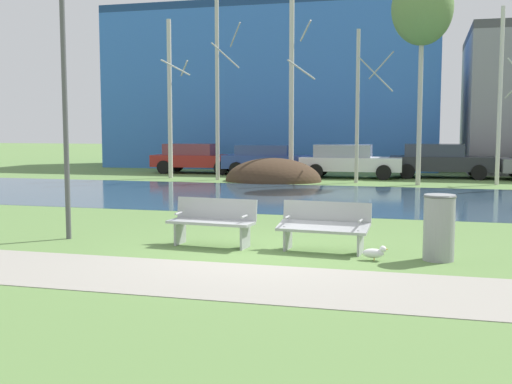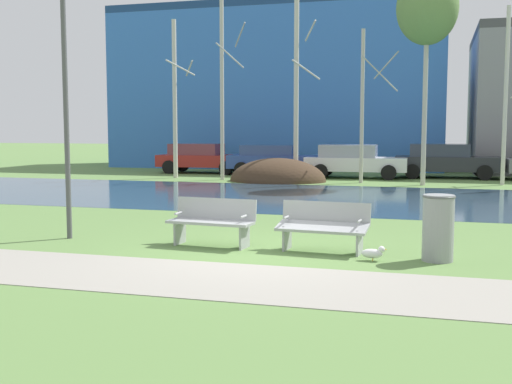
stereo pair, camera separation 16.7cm
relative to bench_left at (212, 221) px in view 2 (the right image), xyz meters
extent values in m
plane|color=#5B7F42|center=(1.03, 9.47, -0.47)|extent=(120.00, 120.00, 0.00)
cube|color=gray|center=(1.03, -2.49, -0.47)|extent=(60.00, 2.18, 0.01)
cube|color=#2D475B|center=(1.03, 8.68, -0.47)|extent=(80.00, 8.49, 0.01)
ellipsoid|color=#423021|center=(-2.31, 14.31, -0.47)|extent=(4.00, 3.02, 1.91)
cube|color=#9EA0A3|center=(-0.01, -0.09, -0.02)|extent=(1.64, 0.62, 0.05)
cube|color=#9EA0A3|center=(0.02, 0.18, 0.20)|extent=(1.60, 0.22, 0.40)
cube|color=#9EA0A3|center=(-0.66, 0.02, -0.25)|extent=(0.08, 0.43, 0.45)
cube|color=#9EA0A3|center=(0.65, -0.09, -0.25)|extent=(0.08, 0.43, 0.45)
cylinder|color=#9EA0A3|center=(-0.66, -0.02, 0.12)|extent=(0.07, 0.28, 0.04)
cylinder|color=#9EA0A3|center=(0.65, -0.13, 0.12)|extent=(0.07, 0.28, 0.04)
cube|color=#9EA0A3|center=(2.06, -0.09, -0.02)|extent=(1.64, 0.61, 0.15)
cube|color=#9EA0A3|center=(2.09, 0.18, 0.20)|extent=(1.60, 0.22, 0.40)
cube|color=#9EA0A3|center=(1.41, 0.02, -0.25)|extent=(0.08, 0.43, 0.45)
cube|color=#9EA0A3|center=(2.72, -0.09, -0.25)|extent=(0.08, 0.43, 0.45)
cylinder|color=#9EA0A3|center=(1.41, -0.02, 0.12)|extent=(0.07, 0.28, 0.04)
cylinder|color=#9EA0A3|center=(2.72, -0.13, 0.12)|extent=(0.07, 0.28, 0.04)
cylinder|color=gray|center=(4.01, -0.25, 0.07)|extent=(0.50, 0.50, 1.09)
torus|color=#545557|center=(4.01, -0.25, 0.59)|extent=(0.53, 0.53, 0.04)
ellipsoid|color=white|center=(2.98, -0.54, -0.35)|extent=(0.35, 0.16, 0.16)
sphere|color=white|center=(3.13, -0.54, -0.27)|extent=(0.11, 0.11, 0.11)
cone|color=gold|center=(3.19, -0.54, -0.27)|extent=(0.06, 0.03, 0.03)
cylinder|color=gold|center=(2.99, -0.58, -0.42)|extent=(0.01, 0.01, 0.10)
cylinder|color=gold|center=(2.99, -0.51, -0.42)|extent=(0.01, 0.01, 0.10)
cylinder|color=#4C4C51|center=(-2.99, -0.01, 2.43)|extent=(0.10, 0.10, 5.81)
cylinder|color=beige|center=(-7.03, 14.79, 2.93)|extent=(0.19, 0.19, 6.81)
cylinder|color=beige|center=(-6.48, 15.16, 4.29)|extent=(0.75, 1.05, 0.60)
cylinder|color=beige|center=(-6.53, 14.28, 4.24)|extent=(0.99, 0.97, 0.64)
cylinder|color=#BCB7A8|center=(-4.72, 14.36, 3.55)|extent=(0.17, 0.17, 8.04)
cylinder|color=#BCB7A8|center=(-4.06, 14.80, 5.57)|extent=(0.83, 1.18, 0.86)
cylinder|color=#BCB7A8|center=(-4.18, 13.80, 4.62)|extent=(0.95, 0.93, 0.98)
cylinder|color=beige|center=(-1.71, 15.05, 3.43)|extent=(0.20, 0.20, 7.79)
cylinder|color=beige|center=(-1.20, 15.40, 5.71)|extent=(0.66, 0.92, 0.75)
cylinder|color=beige|center=(-1.19, 14.51, 4.04)|extent=(1.01, 0.99, 0.77)
cylinder|color=#BCB7A8|center=(1.08, 14.46, 2.54)|extent=(0.15, 0.15, 6.03)
cylinder|color=#BCB7A8|center=(1.92, 15.04, 4.18)|extent=(1.09, 1.57, 0.95)
cylinder|color=#BCB7A8|center=(1.82, 13.69, 3.74)|extent=(1.29, 1.26, 1.29)
cylinder|color=#BCB7A8|center=(3.48, 14.04, 3.78)|extent=(0.18, 0.18, 8.50)
ellipsoid|color=#668947|center=(3.48, 14.04, 6.16)|extent=(2.28, 2.28, 2.74)
cylinder|color=beige|center=(6.41, 14.94, 2.89)|extent=(0.16, 0.16, 6.73)
cube|color=maroon|center=(-6.93, 17.98, 0.13)|extent=(4.34, 1.91, 0.56)
cube|color=brown|center=(-7.28, 17.97, 0.68)|extent=(2.44, 1.64, 0.54)
cylinder|color=black|center=(-5.54, 18.91, -0.15)|extent=(0.65, 0.24, 0.64)
cylinder|color=black|center=(-5.49, 17.12, -0.15)|extent=(0.65, 0.24, 0.64)
cylinder|color=black|center=(-8.37, 18.83, -0.15)|extent=(0.65, 0.24, 0.64)
cylinder|color=black|center=(-8.32, 17.04, -0.15)|extent=(0.65, 0.24, 0.64)
cube|color=#2D4793|center=(-3.16, 17.53, 0.15)|extent=(4.40, 1.88, 0.61)
cube|color=#32457F|center=(-3.51, 17.52, 0.69)|extent=(2.48, 1.61, 0.46)
cylinder|color=black|center=(-1.75, 18.44, -0.15)|extent=(0.65, 0.24, 0.64)
cylinder|color=black|center=(-1.70, 16.69, -0.15)|extent=(0.65, 0.24, 0.64)
cylinder|color=black|center=(-4.63, 18.37, -0.15)|extent=(0.65, 0.24, 0.64)
cylinder|color=black|center=(-4.58, 16.61, -0.15)|extent=(0.65, 0.24, 0.64)
cube|color=silver|center=(0.59, 16.87, 0.14)|extent=(4.40, 1.83, 0.59)
cube|color=#949AAC|center=(0.24, 16.86, 0.71)|extent=(2.48, 1.57, 0.54)
cylinder|color=black|center=(2.00, 17.76, -0.15)|extent=(0.65, 0.24, 0.64)
cylinder|color=black|center=(2.05, 16.05, -0.15)|extent=(0.65, 0.24, 0.64)
cylinder|color=black|center=(-0.87, 17.68, -0.15)|extent=(0.65, 0.24, 0.64)
cylinder|color=black|center=(-0.82, 15.97, -0.15)|extent=(0.65, 0.24, 0.64)
cube|color=#282B30|center=(4.42, 17.99, 0.16)|extent=(4.49, 1.96, 0.62)
cube|color=#2F3648|center=(4.07, 17.98, 0.74)|extent=(2.53, 1.69, 0.55)
cylinder|color=black|center=(5.86, 18.95, -0.15)|extent=(0.65, 0.24, 0.64)
cylinder|color=black|center=(5.91, 17.11, -0.15)|extent=(0.65, 0.24, 0.64)
cylinder|color=black|center=(2.93, 18.87, -0.15)|extent=(0.65, 0.24, 0.64)
cylinder|color=black|center=(2.98, 17.03, -0.15)|extent=(0.65, 0.24, 0.64)
cube|color=#3870C6|center=(-4.65, 24.08, 3.73)|extent=(18.00, 6.47, 8.41)
cube|color=navy|center=(-4.65, 24.08, 8.14)|extent=(18.00, 6.47, 0.40)
camera|label=1|loc=(3.79, -10.98, 1.70)|focal=44.56mm
camera|label=2|loc=(3.95, -10.94, 1.70)|focal=44.56mm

